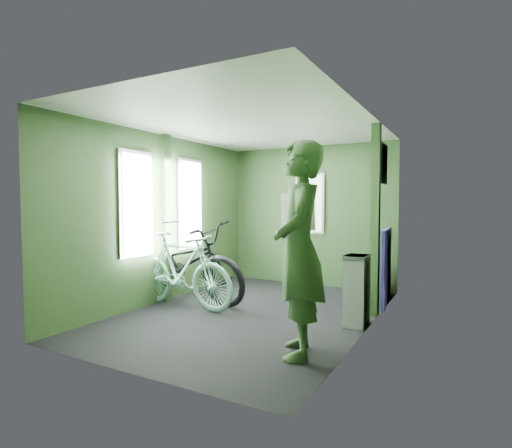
{
  "coord_description": "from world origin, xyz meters",
  "views": [
    {
      "loc": [
        2.36,
        -4.26,
        1.36
      ],
      "look_at": [
        0.0,
        0.1,
        1.1
      ],
      "focal_mm": 28.0,
      "sensor_mm": 36.0,
      "label": 1
    }
  ],
  "objects": [
    {
      "name": "bench_seat",
      "position": [
        1.15,
        1.28,
        0.3
      ],
      "size": [
        0.62,
        1.01,
        1.02
      ],
      "rotation": [
        0.0,
        0.0,
        0.09
      ],
      "color": "navy",
      "rests_on": "ground"
    },
    {
      "name": "room",
      "position": [
        -0.04,
        0.04,
        1.44
      ],
      "size": [
        4.0,
        4.02,
        2.31
      ],
      "color": "black",
      "rests_on": "ground"
    },
    {
      "name": "waste_box",
      "position": [
        1.26,
        0.12,
        0.39
      ],
      "size": [
        0.23,
        0.32,
        0.79
      ],
      "primitive_type": "cube",
      "color": "gray",
      "rests_on": "ground"
    },
    {
      "name": "bicycle_mint",
      "position": [
        -0.94,
        -0.22,
        0.0
      ],
      "size": [
        1.69,
        0.66,
        1.03
      ],
      "primitive_type": "imported",
      "rotation": [
        0.0,
        -0.08,
        1.5
      ],
      "color": "#84CBB0",
      "rests_on": "ground"
    },
    {
      "name": "bicycle_black",
      "position": [
        -1.12,
        0.1,
        0.0
      ],
      "size": [
        2.18,
        1.18,
        1.2
      ],
      "primitive_type": "imported",
      "rotation": [
        0.0,
        -0.17,
        1.43
      ],
      "color": "black",
      "rests_on": "ground"
    },
    {
      "name": "passenger",
      "position": [
        1.02,
        -0.99,
        0.96
      ],
      "size": [
        0.7,
        0.84,
        1.91
      ],
      "rotation": [
        0.0,
        0.0,
        -1.15
      ],
      "color": "#385830",
      "rests_on": "ground"
    }
  ]
}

